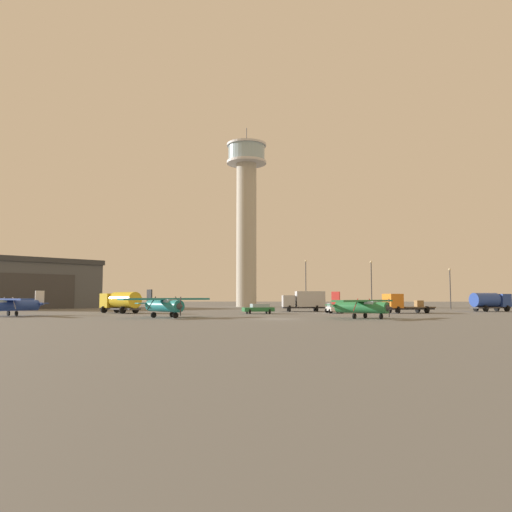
{
  "coord_description": "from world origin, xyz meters",
  "views": [
    {
      "loc": [
        0.24,
        -53.31,
        2.3
      ],
      "look_at": [
        -3.25,
        16.05,
        7.94
      ],
      "focal_mm": 35.49,
      "sensor_mm": 36.0,
      "label": 1
    }
  ],
  "objects_px": {
    "airplane_green": "(361,306)",
    "airplane_teal": "(164,304)",
    "airplane_blue": "(12,304)",
    "light_post_west": "(450,284)",
    "control_tower": "(246,208)",
    "car_green": "(259,308)",
    "truck_fuel_tanker_yellow": "(121,301)",
    "car_white": "(334,308)",
    "truck_fuel_tanker_blue": "(490,301)",
    "light_post_east": "(371,280)",
    "truck_box_silver": "(305,300)",
    "light_post_centre": "(306,280)",
    "truck_flatbed_orange": "(401,304)"
  },
  "relations": [
    {
      "from": "airplane_green",
      "to": "airplane_teal",
      "type": "height_order",
      "value": "airplane_teal"
    },
    {
      "from": "airplane_blue",
      "to": "light_post_west",
      "type": "distance_m",
      "value": 74.25
    },
    {
      "from": "control_tower",
      "to": "car_green",
      "type": "distance_m",
      "value": 53.71
    },
    {
      "from": "truck_fuel_tanker_yellow",
      "to": "airplane_green",
      "type": "bearing_deg",
      "value": -169.68
    },
    {
      "from": "car_white",
      "to": "truck_fuel_tanker_blue",
      "type": "bearing_deg",
      "value": 104.83
    },
    {
      "from": "control_tower",
      "to": "car_green",
      "type": "height_order",
      "value": "control_tower"
    },
    {
      "from": "airplane_green",
      "to": "light_post_east",
      "type": "bearing_deg",
      "value": 119.19
    },
    {
      "from": "airplane_blue",
      "to": "truck_fuel_tanker_yellow",
      "type": "height_order",
      "value": "airplane_blue"
    },
    {
      "from": "car_white",
      "to": "light_post_east",
      "type": "relative_size",
      "value": 0.49
    },
    {
      "from": "light_post_west",
      "to": "truck_box_silver",
      "type": "bearing_deg",
      "value": -150.87
    },
    {
      "from": "control_tower",
      "to": "truck_fuel_tanker_blue",
      "type": "height_order",
      "value": "control_tower"
    },
    {
      "from": "airplane_blue",
      "to": "light_post_centre",
      "type": "relative_size",
      "value": 0.89
    },
    {
      "from": "light_post_east",
      "to": "airplane_blue",
      "type": "bearing_deg",
      "value": -144.26
    },
    {
      "from": "airplane_teal",
      "to": "truck_fuel_tanker_yellow",
      "type": "xyz_separation_m",
      "value": [
        -9.7,
        14.93,
        0.22
      ]
    },
    {
      "from": "truck_fuel_tanker_yellow",
      "to": "truck_box_silver",
      "type": "height_order",
      "value": "truck_box_silver"
    },
    {
      "from": "light_post_east",
      "to": "car_green",
      "type": "bearing_deg",
      "value": -127.87
    },
    {
      "from": "airplane_blue",
      "to": "light_post_west",
      "type": "xyz_separation_m",
      "value": [
        64.32,
        36.95,
        3.21
      ]
    },
    {
      "from": "truck_flatbed_orange",
      "to": "truck_fuel_tanker_blue",
      "type": "distance_m",
      "value": 18.36
    },
    {
      "from": "truck_fuel_tanker_yellow",
      "to": "light_post_east",
      "type": "relative_size",
      "value": 0.77
    },
    {
      "from": "car_green",
      "to": "truck_flatbed_orange",
      "type": "bearing_deg",
      "value": 172.53
    },
    {
      "from": "truck_flatbed_orange",
      "to": "light_post_centre",
      "type": "relative_size",
      "value": 0.75
    },
    {
      "from": "control_tower",
      "to": "light_post_west",
      "type": "height_order",
      "value": "control_tower"
    },
    {
      "from": "control_tower",
      "to": "light_post_east",
      "type": "bearing_deg",
      "value": -42.35
    },
    {
      "from": "truck_flatbed_orange",
      "to": "car_green",
      "type": "xyz_separation_m",
      "value": [
        -20.16,
        -3.6,
        -0.59
      ]
    },
    {
      "from": "airplane_teal",
      "to": "light_post_east",
      "type": "xyz_separation_m",
      "value": [
        30.0,
        39.11,
        3.89
      ]
    },
    {
      "from": "light_post_west",
      "to": "light_post_centre",
      "type": "bearing_deg",
      "value": 157.15
    },
    {
      "from": "truck_fuel_tanker_blue",
      "to": "light_post_east",
      "type": "relative_size",
      "value": 0.75
    },
    {
      "from": "truck_fuel_tanker_yellow",
      "to": "truck_flatbed_orange",
      "type": "bearing_deg",
      "value": -138.89
    },
    {
      "from": "airplane_teal",
      "to": "light_post_centre",
      "type": "relative_size",
      "value": 0.89
    },
    {
      "from": "airplane_blue",
      "to": "truck_fuel_tanker_blue",
      "type": "height_order",
      "value": "airplane_blue"
    },
    {
      "from": "airplane_teal",
      "to": "truck_fuel_tanker_yellow",
      "type": "height_order",
      "value": "airplane_teal"
    },
    {
      "from": "car_green",
      "to": "light_post_west",
      "type": "relative_size",
      "value": 0.59
    },
    {
      "from": "truck_box_silver",
      "to": "airplane_green",
      "type": "bearing_deg",
      "value": 94.24
    },
    {
      "from": "truck_fuel_tanker_blue",
      "to": "car_green",
      "type": "bearing_deg",
      "value": 177.59
    },
    {
      "from": "airplane_green",
      "to": "car_green",
      "type": "bearing_deg",
      "value": 168.47
    },
    {
      "from": "car_green",
      "to": "truck_fuel_tanker_yellow",
      "type": "bearing_deg",
      "value": -21.82
    },
    {
      "from": "airplane_teal",
      "to": "light_post_west",
      "type": "height_order",
      "value": "light_post_west"
    },
    {
      "from": "truck_box_silver",
      "to": "airplane_teal",
      "type": "bearing_deg",
      "value": 49.86
    },
    {
      "from": "airplane_blue",
      "to": "truck_flatbed_orange",
      "type": "distance_m",
      "value": 51.46
    },
    {
      "from": "truck_box_silver",
      "to": "truck_flatbed_orange",
      "type": "bearing_deg",
      "value": 143.66
    },
    {
      "from": "light_post_west",
      "to": "light_post_centre",
      "type": "relative_size",
      "value": 0.76
    },
    {
      "from": "airplane_blue",
      "to": "car_white",
      "type": "xyz_separation_m",
      "value": [
        40.14,
        13.14,
        -0.7
      ]
    },
    {
      "from": "car_green",
      "to": "light_post_west",
      "type": "xyz_separation_m",
      "value": [
        34.84,
        27.02,
        3.91
      ]
    },
    {
      "from": "truck_flatbed_orange",
      "to": "light_post_east",
      "type": "bearing_deg",
      "value": -108.03
    },
    {
      "from": "control_tower",
      "to": "light_post_west",
      "type": "relative_size",
      "value": 5.56
    },
    {
      "from": "airplane_teal",
      "to": "control_tower",
      "type": "bearing_deg",
      "value": 133.71
    },
    {
      "from": "truck_fuel_tanker_yellow",
      "to": "light_post_centre",
      "type": "distance_m",
      "value": 46.43
    },
    {
      "from": "airplane_green",
      "to": "control_tower",
      "type": "bearing_deg",
      "value": 145.51
    },
    {
      "from": "truck_flatbed_orange",
      "to": "light_post_east",
      "type": "relative_size",
      "value": 0.84
    },
    {
      "from": "airplane_green",
      "to": "airplane_teal",
      "type": "bearing_deg",
      "value": -143.29
    }
  ]
}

